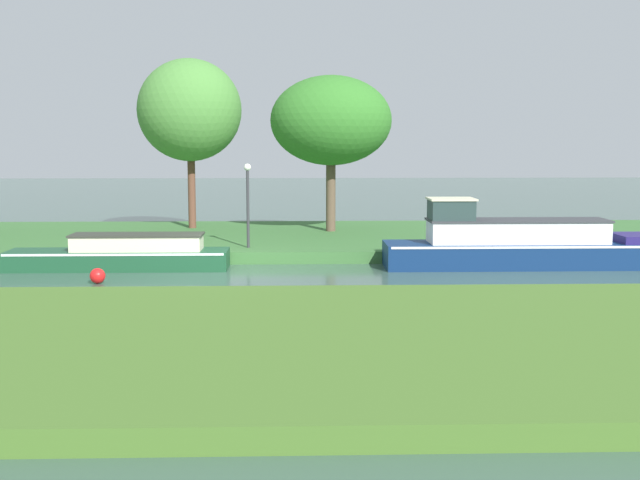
# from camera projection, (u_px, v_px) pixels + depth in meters

# --- Properties ---
(ground_plane) EXTENTS (120.00, 120.00, 0.00)m
(ground_plane) POSITION_uv_depth(u_px,v_px,m) (225.00, 275.00, 24.22)
(ground_plane) COLOR #395549
(riverbank_far) EXTENTS (72.00, 10.00, 0.40)m
(riverbank_far) POSITION_uv_depth(u_px,v_px,m) (241.00, 239.00, 31.14)
(riverbank_far) COLOR #396933
(riverbank_far) RESTS_ON ground_plane
(riverbank_near) EXTENTS (72.00, 10.00, 0.40)m
(riverbank_near) POSITION_uv_depth(u_px,v_px,m) (185.00, 344.00, 15.27)
(riverbank_near) COLOR #446927
(riverbank_near) RESTS_ON ground_plane
(navy_barge) EXTENTS (8.59, 1.81, 2.22)m
(navy_barge) POSITION_uv_depth(u_px,v_px,m) (517.00, 245.00, 25.60)
(navy_barge) COLOR navy
(navy_barge) RESTS_ON ground_plane
(forest_narrowboat) EXTENTS (6.91, 1.50, 1.12)m
(forest_narrowboat) POSITION_uv_depth(u_px,v_px,m) (123.00, 254.00, 25.25)
(forest_narrowboat) COLOR #19482C
(forest_narrowboat) RESTS_ON ground_plane
(willow_tree_centre) EXTENTS (4.22, 4.00, 6.92)m
(willow_tree_centre) POSITION_uv_depth(u_px,v_px,m) (190.00, 110.00, 32.58)
(willow_tree_centre) COLOR brown
(willow_tree_centre) RESTS_ON riverbank_far
(willow_tree_right) EXTENTS (4.79, 4.05, 6.17)m
(willow_tree_right) POSITION_uv_depth(u_px,v_px,m) (331.00, 121.00, 31.55)
(willow_tree_right) COLOR brown
(willow_tree_right) RESTS_ON riverbank_far
(lamp_post) EXTENTS (0.24, 0.24, 2.86)m
(lamp_post) POSITION_uv_depth(u_px,v_px,m) (248.00, 195.00, 27.09)
(lamp_post) COLOR #333338
(lamp_post) RESTS_ON riverbank_far
(mooring_post_near) EXTENTS (0.17, 0.17, 0.55)m
(mooring_post_near) POSITION_uv_depth(u_px,v_px,m) (105.00, 243.00, 26.40)
(mooring_post_near) COLOR brown
(mooring_post_near) RESTS_ON riverbank_far
(channel_buoy) EXTENTS (0.44, 0.44, 0.44)m
(channel_buoy) POSITION_uv_depth(u_px,v_px,m) (98.00, 276.00, 22.76)
(channel_buoy) COLOR red
(channel_buoy) RESTS_ON ground_plane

